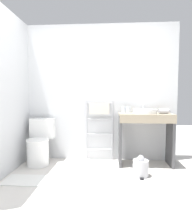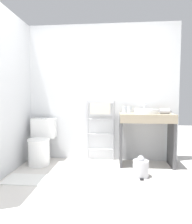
{
  "view_description": "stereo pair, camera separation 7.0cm",
  "coord_description": "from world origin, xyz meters",
  "px_view_note": "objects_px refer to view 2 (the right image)",
  "views": [
    {
      "loc": [
        0.21,
        -2.02,
        1.13
      ],
      "look_at": [
        0.01,
        0.79,
        0.91
      ],
      "focal_mm": 32.0,
      "sensor_mm": 36.0,
      "label": 1
    },
    {
      "loc": [
        0.28,
        -2.02,
        1.13
      ],
      "look_at": [
        0.01,
        0.79,
        0.91
      ],
      "focal_mm": 32.0,
      "sensor_mm": 36.0,
      "label": 2
    }
  ],
  "objects_px": {
    "sink_basin": "(146,111)",
    "trash_bin": "(141,168)",
    "cup_near_edge": "(129,110)",
    "towel_radiator": "(100,118)",
    "hair_dryer": "(165,111)",
    "cup_near_wall": "(125,110)",
    "toilet": "(41,144)"
  },
  "relations": [
    {
      "from": "cup_near_wall",
      "to": "hair_dryer",
      "type": "bearing_deg",
      "value": -12.64
    },
    {
      "from": "towel_radiator",
      "to": "hair_dryer",
      "type": "relative_size",
      "value": 5.45
    },
    {
      "from": "cup_near_edge",
      "to": "sink_basin",
      "type": "bearing_deg",
      "value": -15.2
    },
    {
      "from": "cup_near_wall",
      "to": "hair_dryer",
      "type": "distance_m",
      "value": 0.65
    },
    {
      "from": "cup_near_wall",
      "to": "toilet",
      "type": "bearing_deg",
      "value": -172.55
    },
    {
      "from": "towel_radiator",
      "to": "cup_near_edge",
      "type": "distance_m",
      "value": 0.53
    },
    {
      "from": "cup_near_edge",
      "to": "trash_bin",
      "type": "distance_m",
      "value": 0.98
    },
    {
      "from": "sink_basin",
      "to": "cup_near_edge",
      "type": "xyz_separation_m",
      "value": [
        -0.26,
        0.07,
        0.02
      ]
    },
    {
      "from": "toilet",
      "to": "hair_dryer",
      "type": "xyz_separation_m",
      "value": [
        2.04,
        0.04,
        0.56
      ]
    },
    {
      "from": "towel_radiator",
      "to": "hair_dryer",
      "type": "xyz_separation_m",
      "value": [
        1.04,
        -0.23,
        0.14
      ]
    },
    {
      "from": "cup_near_wall",
      "to": "cup_near_edge",
      "type": "bearing_deg",
      "value": -17.88
    },
    {
      "from": "towel_radiator",
      "to": "sink_basin",
      "type": "distance_m",
      "value": 0.79
    },
    {
      "from": "towel_radiator",
      "to": "hair_dryer",
      "type": "height_order",
      "value": "towel_radiator"
    },
    {
      "from": "sink_basin",
      "to": "cup_near_wall",
      "type": "distance_m",
      "value": 0.35
    },
    {
      "from": "towel_radiator",
      "to": "trash_bin",
      "type": "bearing_deg",
      "value": -48.05
    },
    {
      "from": "cup_near_edge",
      "to": "trash_bin",
      "type": "bearing_deg",
      "value": -77.4
    },
    {
      "from": "towel_radiator",
      "to": "trash_bin",
      "type": "height_order",
      "value": "towel_radiator"
    },
    {
      "from": "sink_basin",
      "to": "toilet",
      "type": "bearing_deg",
      "value": -177.1
    },
    {
      "from": "toilet",
      "to": "trash_bin",
      "type": "distance_m",
      "value": 1.68
    },
    {
      "from": "sink_basin",
      "to": "cup_near_edge",
      "type": "bearing_deg",
      "value": 164.8
    },
    {
      "from": "sink_basin",
      "to": "trash_bin",
      "type": "relative_size",
      "value": 1.26
    },
    {
      "from": "toilet",
      "to": "sink_basin",
      "type": "relative_size",
      "value": 1.99
    },
    {
      "from": "cup_near_edge",
      "to": "towel_radiator",
      "type": "bearing_deg",
      "value": 167.14
    },
    {
      "from": "cup_near_edge",
      "to": "hair_dryer",
      "type": "bearing_deg",
      "value": -11.9
    },
    {
      "from": "toilet",
      "to": "cup_near_edge",
      "type": "xyz_separation_m",
      "value": [
        1.48,
        0.16,
        0.58
      ]
    },
    {
      "from": "sink_basin",
      "to": "cup_near_wall",
      "type": "height_order",
      "value": "cup_near_wall"
    },
    {
      "from": "cup_near_wall",
      "to": "trash_bin",
      "type": "height_order",
      "value": "cup_near_wall"
    },
    {
      "from": "sink_basin",
      "to": "cup_near_wall",
      "type": "xyz_separation_m",
      "value": [
        -0.34,
        0.1,
        0.02
      ]
    },
    {
      "from": "sink_basin",
      "to": "trash_bin",
      "type": "xyz_separation_m",
      "value": [
        -0.13,
        -0.51,
        -0.76
      ]
    },
    {
      "from": "towel_radiator",
      "to": "trash_bin",
      "type": "distance_m",
      "value": 1.12
    },
    {
      "from": "sink_basin",
      "to": "cup_near_edge",
      "type": "distance_m",
      "value": 0.27
    },
    {
      "from": "toilet",
      "to": "hair_dryer",
      "type": "relative_size",
      "value": 3.93
    }
  ]
}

